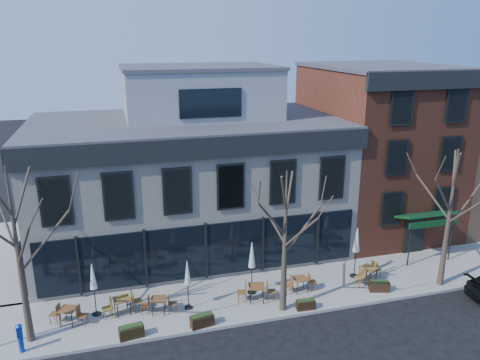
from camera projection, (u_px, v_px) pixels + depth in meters
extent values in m
plane|color=black|center=(206.00, 282.00, 25.70)|extent=(120.00, 120.00, 0.00)
cube|color=gray|center=(275.00, 292.00, 24.53)|extent=(33.50, 4.70, 0.15)
cube|color=gray|center=(4.00, 258.00, 28.30)|extent=(4.50, 12.00, 0.15)
cube|color=silver|center=(189.00, 186.00, 29.13)|extent=(18.00, 10.00, 8.00)
cube|color=#47474C|center=(187.00, 121.00, 27.94)|extent=(18.30, 10.30, 0.30)
cube|color=black|center=(204.00, 148.00, 23.38)|extent=(18.30, 0.25, 1.10)
cube|color=black|center=(23.00, 138.00, 25.74)|extent=(0.25, 10.30, 1.10)
cube|color=black|center=(206.00, 251.00, 25.08)|extent=(17.20, 0.12, 3.00)
cube|color=black|center=(35.00, 239.00, 26.49)|extent=(0.12, 7.50, 3.00)
cube|color=gray|center=(199.00, 93.00, 28.67)|extent=(9.00, 6.50, 3.00)
cube|color=brown|center=(376.00, 150.00, 32.04)|extent=(8.00, 10.00, 11.00)
cube|color=#47474C|center=(383.00, 66.00, 30.41)|extent=(8.20, 10.20, 0.25)
cube|color=black|center=(433.00, 80.00, 25.83)|extent=(8.20, 0.25, 1.00)
cube|color=#0C3717|center=(426.00, 215.00, 27.41)|extent=(3.20, 1.66, 0.67)
cube|color=black|center=(414.00, 235.00, 28.63)|extent=(1.40, 0.10, 2.50)
cone|color=#382B21|center=(19.00, 258.00, 19.36)|extent=(0.34, 0.34, 7.92)
cylinder|color=#382B21|center=(45.00, 241.00, 19.64)|extent=(2.23, 0.50, 2.48)
cylinder|color=#382B21|center=(8.00, 228.00, 19.83)|extent=(1.03, 2.05, 2.14)
cylinder|color=#382B21|center=(24.00, 246.00, 18.31)|extent=(1.03, 2.04, 2.28)
cone|color=#382B21|center=(285.00, 243.00, 21.80)|extent=(0.34, 0.34, 7.04)
cylinder|color=#382B21|center=(303.00, 230.00, 22.05)|extent=(2.00, 0.46, 2.21)
cylinder|color=#382B21|center=(271.00, 219.00, 22.22)|extent=(0.93, 1.84, 1.91)
cylinder|color=#382B21|center=(272.00, 220.00, 20.96)|extent=(1.61, 0.68, 1.97)
cylinder|color=#382B21|center=(300.00, 233.00, 20.87)|extent=(0.93, 1.83, 2.03)
cone|color=#382B21|center=(449.00, 219.00, 24.06)|extent=(0.34, 0.34, 7.48)
cylinder|color=#382B21|center=(464.00, 207.00, 24.32)|extent=(2.12, 0.48, 2.35)
cylinder|color=#382B21|center=(432.00, 197.00, 24.50)|extent=(0.98, 1.94, 2.03)
cylinder|color=#382B21|center=(443.00, 196.00, 23.16)|extent=(1.71, 0.71, 2.09)
cylinder|color=#382B21|center=(471.00, 208.00, 23.07)|extent=(0.98, 1.94, 2.16)
cylinder|color=#0C33A0|center=(21.00, 344.00, 19.65)|extent=(0.21, 0.21, 0.73)
cube|color=#0C33A0|center=(19.00, 331.00, 19.47)|extent=(0.26, 0.23, 0.52)
cone|color=#0C33A0|center=(18.00, 325.00, 19.37)|extent=(0.27, 0.27, 0.12)
cube|color=brown|center=(68.00, 309.00, 21.49)|extent=(0.94, 0.94, 0.04)
cylinder|color=black|center=(60.00, 319.00, 21.36)|extent=(0.04, 0.04, 0.74)
cylinder|color=black|center=(72.00, 320.00, 21.30)|extent=(0.04, 0.04, 0.74)
cylinder|color=black|center=(66.00, 312.00, 21.91)|extent=(0.04, 0.04, 0.74)
cylinder|color=black|center=(78.00, 313.00, 21.85)|extent=(0.04, 0.04, 0.74)
cube|color=brown|center=(122.00, 299.00, 22.24)|extent=(0.91, 0.91, 0.04)
cylinder|color=black|center=(118.00, 311.00, 21.97)|extent=(0.04, 0.04, 0.78)
cylinder|color=black|center=(130.00, 308.00, 22.24)|extent=(0.04, 0.04, 0.78)
cylinder|color=black|center=(114.00, 305.00, 22.48)|extent=(0.04, 0.04, 0.78)
cylinder|color=black|center=(127.00, 302.00, 22.75)|extent=(0.04, 0.04, 0.78)
cube|color=brown|center=(158.00, 299.00, 22.35)|extent=(0.85, 0.85, 0.04)
cylinder|color=black|center=(152.00, 309.00, 22.17)|extent=(0.04, 0.04, 0.73)
cylinder|color=black|center=(164.00, 309.00, 22.20)|extent=(0.04, 0.04, 0.73)
cylinder|color=black|center=(154.00, 303.00, 22.71)|extent=(0.04, 0.04, 0.73)
cylinder|color=black|center=(165.00, 302.00, 22.74)|extent=(0.04, 0.04, 0.73)
cube|color=brown|center=(257.00, 286.00, 23.32)|extent=(0.95, 0.95, 0.05)
cylinder|color=black|center=(251.00, 297.00, 23.12)|extent=(0.05, 0.05, 0.82)
cylinder|color=black|center=(264.00, 297.00, 23.15)|extent=(0.05, 0.05, 0.82)
cylinder|color=black|center=(250.00, 290.00, 23.73)|extent=(0.05, 0.05, 0.82)
cylinder|color=black|center=(262.00, 290.00, 23.76)|extent=(0.05, 0.05, 0.82)
cube|color=brown|center=(301.00, 278.00, 24.24)|extent=(0.73, 0.73, 0.04)
cylinder|color=black|center=(297.00, 288.00, 24.02)|extent=(0.04, 0.04, 0.73)
cylinder|color=black|center=(307.00, 287.00, 24.15)|extent=(0.04, 0.04, 0.73)
cylinder|color=black|center=(293.00, 283.00, 24.55)|extent=(0.04, 0.04, 0.73)
cylinder|color=black|center=(303.00, 282.00, 24.68)|extent=(0.04, 0.04, 0.73)
cube|color=brown|center=(368.00, 268.00, 25.19)|extent=(1.02, 1.02, 0.04)
cylinder|color=black|center=(369.00, 279.00, 24.89)|extent=(0.04, 0.04, 0.80)
cylinder|color=black|center=(376.00, 275.00, 25.26)|extent=(0.04, 0.04, 0.80)
cylinder|color=black|center=(360.00, 274.00, 25.35)|extent=(0.04, 0.04, 0.80)
cylinder|color=black|center=(367.00, 271.00, 25.73)|extent=(0.04, 0.04, 0.80)
cylinder|color=black|center=(97.00, 314.00, 22.40)|extent=(0.43, 0.43, 0.06)
cylinder|color=black|center=(95.00, 295.00, 22.09)|extent=(0.05, 0.05, 2.14)
cone|color=silver|center=(93.00, 276.00, 21.81)|extent=(0.35, 0.35, 1.27)
cylinder|color=black|center=(189.00, 307.00, 22.93)|extent=(0.41, 0.41, 0.06)
cylinder|color=black|center=(188.00, 290.00, 22.64)|extent=(0.05, 0.05, 2.03)
cone|color=beige|center=(187.00, 273.00, 22.37)|extent=(0.33, 0.33, 1.20)
cylinder|color=black|center=(252.00, 292.00, 24.31)|extent=(0.45, 0.45, 0.06)
cylinder|color=black|center=(252.00, 273.00, 23.99)|extent=(0.05, 0.05, 2.27)
cone|color=beige|center=(252.00, 255.00, 23.68)|extent=(0.37, 0.37, 1.34)
cylinder|color=black|center=(354.00, 276.00, 25.97)|extent=(0.46, 0.46, 0.06)
cylinder|color=black|center=(355.00, 257.00, 25.64)|extent=(0.05, 0.05, 2.32)
cone|color=silver|center=(357.00, 240.00, 25.33)|extent=(0.38, 0.38, 1.37)
cube|color=black|center=(132.00, 332.00, 20.62)|extent=(1.13, 0.58, 0.54)
cube|color=#1E3314|center=(131.00, 326.00, 20.53)|extent=(1.01, 0.48, 0.09)
cube|color=black|center=(202.00, 321.00, 21.43)|extent=(1.13, 0.60, 0.54)
cube|color=#1E3314|center=(202.00, 315.00, 21.35)|extent=(1.01, 0.50, 0.09)
cube|color=black|center=(306.00, 305.00, 22.79)|extent=(0.94, 0.42, 0.46)
cube|color=#1E3314|center=(306.00, 300.00, 22.72)|extent=(0.85, 0.35, 0.07)
cube|color=black|center=(379.00, 286.00, 24.41)|extent=(1.11, 0.69, 0.52)
cube|color=#1E3314|center=(380.00, 282.00, 24.33)|extent=(0.98, 0.58, 0.08)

